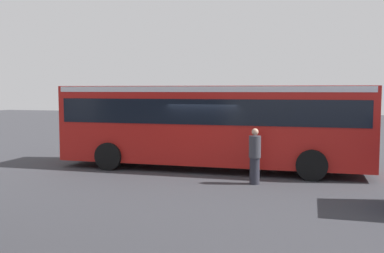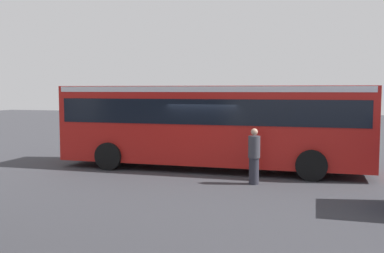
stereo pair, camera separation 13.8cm
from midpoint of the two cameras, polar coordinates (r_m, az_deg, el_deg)
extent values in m
plane|color=#38383D|center=(16.54, 1.84, -5.69)|extent=(80.00, 80.00, 0.00)
cube|color=red|center=(16.62, 2.37, 0.34)|extent=(11.50, 2.55, 2.86)
cube|color=black|center=(16.59, 2.38, 2.11)|extent=(11.04, 2.59, 0.90)
cube|color=white|center=(16.57, 2.39, 4.86)|extent=(11.27, 2.58, 0.20)
cube|color=black|center=(18.74, -15.08, 1.74)|extent=(0.04, 2.24, 1.20)
cylinder|color=black|center=(16.79, -11.01, -3.82)|extent=(1.04, 0.30, 1.04)
cylinder|color=black|center=(19.09, -7.62, -2.74)|extent=(1.04, 0.30, 1.04)
cylinder|color=black|center=(15.09, 15.05, -4.87)|extent=(1.04, 0.30, 1.04)
cylinder|color=black|center=(17.61, 15.08, -3.50)|extent=(1.04, 0.30, 1.04)
cylinder|color=#2D2D38|center=(14.21, 7.86, -5.73)|extent=(0.32, 0.32, 0.85)
cylinder|color=#3F3F47|center=(14.09, 7.89, -2.63)|extent=(0.38, 0.38, 0.70)
sphere|color=tan|center=(14.03, 7.91, -0.69)|extent=(0.22, 0.22, 0.22)
cylinder|color=slate|center=(21.07, 4.99, 0.40)|extent=(0.08, 0.08, 2.80)
cube|color=red|center=(21.01, 5.01, 3.40)|extent=(0.04, 0.60, 0.60)
cube|color=silver|center=(18.42, 15.83, -4.78)|extent=(2.00, 0.20, 0.01)
cube|color=silver|center=(18.80, 3.51, -4.41)|extent=(2.00, 0.20, 0.01)
cube|color=silver|center=(19.99, -7.81, -3.89)|extent=(2.00, 0.20, 0.01)
camera|label=1|loc=(0.07, -90.24, -0.02)|focal=41.05mm
camera|label=2|loc=(0.07, 89.76, 0.02)|focal=41.05mm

